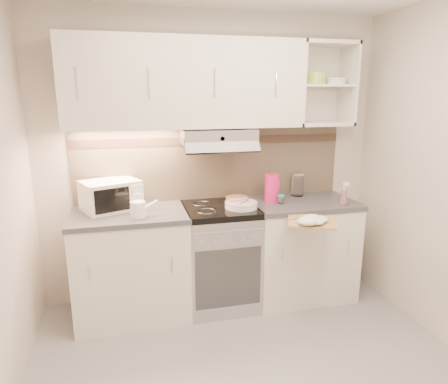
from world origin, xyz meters
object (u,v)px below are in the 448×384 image
Objects in this scene: microwave at (110,195)px; plate_stack at (241,205)px; cutting_board at (311,222)px; spray_bottle at (344,195)px; electric_range at (220,256)px; watering_can at (139,208)px; pink_pitcher at (272,188)px; glass_jar at (298,184)px.

plate_stack is at bearing -33.54° from microwave.
microwave is 1.46× the size of cutting_board.
cutting_board is at bearing -137.43° from spray_bottle.
microwave is (-0.89, 0.12, 0.57)m from electric_range.
watering_can is at bearing -168.25° from electric_range.
watering_can is at bearing -153.52° from pink_pitcher.
spray_bottle is at bearing -32.02° from microwave.
pink_pitcher is at bearing 127.07° from cutting_board.
cutting_board is (-0.43, -0.29, -0.11)m from spray_bottle.
glass_jar is (1.67, 0.06, -0.01)m from microwave.
electric_range is 1.74× the size of microwave.
plate_stack is at bearing -178.25° from spray_bottle.
electric_range is 0.98m from glass_jar.
pink_pitcher is 1.16× the size of spray_bottle.
electric_range reaches higher than cutting_board.
plate_stack is at bearing -12.40° from watering_can.
microwave reaches higher than glass_jar.
glass_jar is 0.45m from spray_bottle.
pink_pitcher is 0.68× the size of cutting_board.
watering_can is at bearing -171.55° from cutting_board.
watering_can is 0.84m from plate_stack.
microwave is 1.36m from pink_pitcher.
cutting_board is (0.61, -0.48, 0.42)m from electric_range.
pink_pitcher is (1.15, 0.19, 0.05)m from watering_can.
watering_can is 1.16m from pink_pitcher.
microwave reaches higher than spray_bottle.
electric_range is 0.51m from plate_stack.
electric_range is 1.06m from microwave.
watering_can is at bearing -72.74° from microwave.
plate_stack reaches higher than electric_range.
glass_jar is 1.05× the size of spray_bottle.
pink_pitcher is at bearing -6.93° from watering_can.
plate_stack is 0.60m from cutting_board.
cutting_board is (1.28, -0.34, -0.10)m from watering_can.
watering_can reaches higher than electric_range.
pink_pitcher reaches higher than watering_can.
electric_range is 3.71× the size of pink_pitcher.
cutting_board is at bearing -42.12° from plate_stack.
glass_jar is at bearing 98.60° from cutting_board.
cutting_board is at bearing -31.39° from watering_can.
pink_pitcher is at bearing 22.85° from plate_stack.
plate_stack reaches higher than cutting_board.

